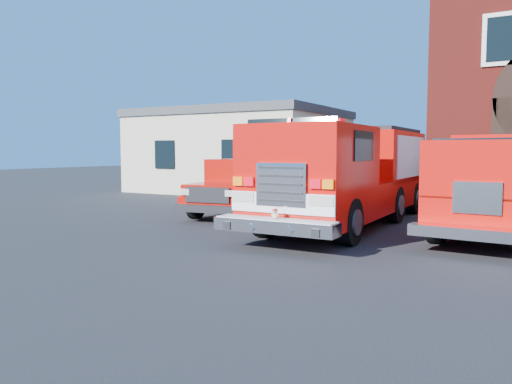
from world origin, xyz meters
The scene contains 5 objects.
ground centered at (0.00, 0.00, 0.00)m, with size 100.00×100.00×0.00m, color black.
side_building centered at (-9.00, 13.00, 2.20)m, with size 10.20×8.20×4.35m.
fire_engine centered at (0.38, 3.73, 1.52)m, with size 2.78×9.51×2.93m.
pickup_truck centered at (-3.68, 4.45, 0.90)m, with size 2.85×6.02×1.90m.
secondary_truck centered at (4.42, 4.42, 1.41)m, with size 3.01×8.11×2.58m.
Camera 1 is at (5.21, -10.37, 2.17)m, focal length 35.00 mm.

